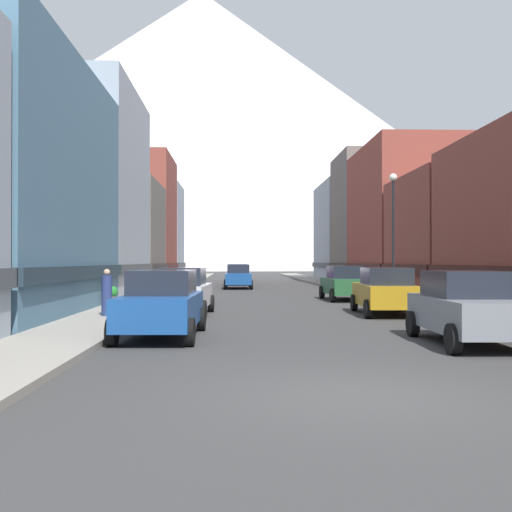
{
  "coord_description": "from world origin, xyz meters",
  "views": [
    {
      "loc": [
        -1.87,
        -9.21,
        2.02
      ],
      "look_at": [
        -0.06,
        42.94,
        2.45
      ],
      "focal_mm": 43.42,
      "sensor_mm": 36.0,
      "label": 1
    }
  ],
  "objects_px": {
    "car_left_1": "(182,291)",
    "potted_plant_0": "(112,295)",
    "car_right_1": "(385,291)",
    "car_right_2": "(345,283)",
    "car_driving_0": "(238,276)",
    "car_left_0": "(162,304)",
    "pedestrian_0": "(107,294)",
    "car_right_0": "(468,307)",
    "car_driving_1": "(238,274)",
    "streetlamp_right": "(393,218)"
  },
  "relations": [
    {
      "from": "car_right_1",
      "to": "car_driving_0",
      "type": "height_order",
      "value": "same"
    },
    {
      "from": "car_left_1",
      "to": "pedestrian_0",
      "type": "relative_size",
      "value": 2.8
    },
    {
      "from": "car_left_0",
      "to": "car_right_0",
      "type": "relative_size",
      "value": 1.0
    },
    {
      "from": "car_left_1",
      "to": "car_right_1",
      "type": "relative_size",
      "value": 1.0
    },
    {
      "from": "car_left_0",
      "to": "potted_plant_0",
      "type": "relative_size",
      "value": 5.39
    },
    {
      "from": "car_right_0",
      "to": "potted_plant_0",
      "type": "distance_m",
      "value": 15.6
    },
    {
      "from": "car_left_0",
      "to": "potted_plant_0",
      "type": "distance_m",
      "value": 10.21
    },
    {
      "from": "pedestrian_0",
      "to": "car_left_1",
      "type": "bearing_deg",
      "value": 32.81
    },
    {
      "from": "car_left_0",
      "to": "pedestrian_0",
      "type": "distance_m",
      "value": 5.51
    },
    {
      "from": "car_left_1",
      "to": "car_right_0",
      "type": "xyz_separation_m",
      "value": [
        7.6,
        -8.07,
        0.0
      ]
    },
    {
      "from": "car_right_1",
      "to": "car_left_0",
      "type": "bearing_deg",
      "value": -138.72
    },
    {
      "from": "pedestrian_0",
      "to": "streetlamp_right",
      "type": "relative_size",
      "value": 0.27
    },
    {
      "from": "streetlamp_right",
      "to": "car_driving_1",
      "type": "bearing_deg",
      "value": 105.73
    },
    {
      "from": "potted_plant_0",
      "to": "streetlamp_right",
      "type": "bearing_deg",
      "value": 8.09
    },
    {
      "from": "car_right_0",
      "to": "streetlamp_right",
      "type": "distance_m",
      "value": 13.45
    },
    {
      "from": "car_driving_1",
      "to": "pedestrian_0",
      "type": "xyz_separation_m",
      "value": [
        -4.65,
        -31.18,
        -0.01
      ]
    },
    {
      "from": "car_right_2",
      "to": "car_driving_1",
      "type": "distance_m",
      "value": 21.62
    },
    {
      "from": "streetlamp_right",
      "to": "car_right_0",
      "type": "bearing_deg",
      "value": -96.79
    },
    {
      "from": "car_left_0",
      "to": "car_right_1",
      "type": "relative_size",
      "value": 0.99
    },
    {
      "from": "streetlamp_right",
      "to": "car_left_0",
      "type": "bearing_deg",
      "value": -128.62
    },
    {
      "from": "car_right_2",
      "to": "car_driving_0",
      "type": "xyz_separation_m",
      "value": [
        -5.4,
        13.78,
        0.0
      ]
    },
    {
      "from": "car_right_2",
      "to": "car_left_1",
      "type": "bearing_deg",
      "value": -131.24
    },
    {
      "from": "car_driving_1",
      "to": "pedestrian_0",
      "type": "relative_size",
      "value": 2.75
    },
    {
      "from": "car_right_1",
      "to": "car_right_2",
      "type": "bearing_deg",
      "value": 89.97
    },
    {
      "from": "car_driving_1",
      "to": "car_left_1",
      "type": "bearing_deg",
      "value": -94.26
    },
    {
      "from": "car_left_1",
      "to": "car_driving_0",
      "type": "xyz_separation_m",
      "value": [
        2.2,
        22.45,
        0.0
      ]
    },
    {
      "from": "streetlamp_right",
      "to": "car_driving_0",
      "type": "bearing_deg",
      "value": 111.64
    },
    {
      "from": "car_left_0",
      "to": "car_driving_0",
      "type": "bearing_deg",
      "value": 85.66
    },
    {
      "from": "car_right_1",
      "to": "car_right_2",
      "type": "height_order",
      "value": "same"
    },
    {
      "from": "car_left_0",
      "to": "potted_plant_0",
      "type": "height_order",
      "value": "car_left_0"
    },
    {
      "from": "car_left_0",
      "to": "car_driving_0",
      "type": "xyz_separation_m",
      "value": [
        2.2,
        28.97,
        0.0
      ]
    },
    {
      "from": "pedestrian_0",
      "to": "car_left_0",
      "type": "bearing_deg",
      "value": -63.6
    },
    {
      "from": "car_right_0",
      "to": "car_right_2",
      "type": "height_order",
      "value": "same"
    },
    {
      "from": "car_left_0",
      "to": "streetlamp_right",
      "type": "distance_m",
      "value": 14.98
    },
    {
      "from": "car_left_1",
      "to": "car_driving_1",
      "type": "height_order",
      "value": "same"
    },
    {
      "from": "car_right_2",
      "to": "car_driving_1",
      "type": "height_order",
      "value": "same"
    },
    {
      "from": "car_right_1",
      "to": "potted_plant_0",
      "type": "xyz_separation_m",
      "value": [
        -10.8,
        3.03,
        -0.31
      ]
    },
    {
      "from": "car_right_1",
      "to": "potted_plant_0",
      "type": "bearing_deg",
      "value": 164.35
    },
    {
      "from": "car_right_2",
      "to": "car_driving_1",
      "type": "bearing_deg",
      "value": 104.47
    },
    {
      "from": "car_left_0",
      "to": "pedestrian_0",
      "type": "relative_size",
      "value": 2.78
    },
    {
      "from": "car_driving_1",
      "to": "streetlamp_right",
      "type": "xyz_separation_m",
      "value": [
        6.95,
        -24.67,
        3.09
      ]
    },
    {
      "from": "car_driving_1",
      "to": "potted_plant_0",
      "type": "height_order",
      "value": "car_driving_1"
    },
    {
      "from": "car_left_1",
      "to": "potted_plant_0",
      "type": "bearing_deg",
      "value": 135.18
    },
    {
      "from": "car_right_2",
      "to": "pedestrian_0",
      "type": "xyz_separation_m",
      "value": [
        -10.05,
        -10.25,
        -0.01
      ]
    },
    {
      "from": "car_right_1",
      "to": "car_driving_1",
      "type": "bearing_deg",
      "value": 100.38
    },
    {
      "from": "car_driving_0",
      "to": "streetlamp_right",
      "type": "height_order",
      "value": "streetlamp_right"
    },
    {
      "from": "car_right_2",
      "to": "potted_plant_0",
      "type": "bearing_deg",
      "value": -153.04
    },
    {
      "from": "car_right_0",
      "to": "streetlamp_right",
      "type": "relative_size",
      "value": 0.76
    },
    {
      "from": "car_right_1",
      "to": "car_driving_0",
      "type": "xyz_separation_m",
      "value": [
        -5.4,
        22.3,
        0.0
      ]
    },
    {
      "from": "car_right_1",
      "to": "car_right_2",
      "type": "xyz_separation_m",
      "value": [
        0.0,
        8.52,
        0.0
      ]
    }
  ]
}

